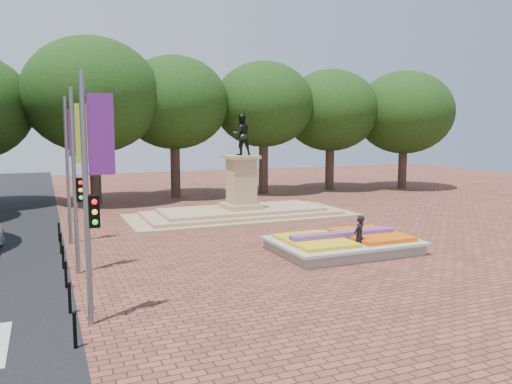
{
  "coord_description": "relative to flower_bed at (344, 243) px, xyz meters",
  "views": [
    {
      "loc": [
        -11.2,
        -20.66,
        5.39
      ],
      "look_at": [
        -1.01,
        3.29,
        2.2
      ],
      "focal_mm": 35.0,
      "sensor_mm": 36.0,
      "label": 1
    }
  ],
  "objects": [
    {
      "name": "ground",
      "position": [
        -1.03,
        2.0,
        -0.38
      ],
      "size": [
        90.0,
        90.0,
        0.0
      ],
      "primitive_type": "plane",
      "color": "brown",
      "rests_on": "ground"
    },
    {
      "name": "flower_bed",
      "position": [
        0.0,
        0.0,
        0.0
      ],
      "size": [
        6.3,
        4.3,
        0.91
      ],
      "color": "gray",
      "rests_on": "ground"
    },
    {
      "name": "monument",
      "position": [
        -1.03,
        10.0,
        0.5
      ],
      "size": [
        14.0,
        6.0,
        6.4
      ],
      "color": "tan",
      "rests_on": "ground"
    },
    {
      "name": "tree_row_back",
      "position": [
        1.31,
        20.0,
        6.29
      ],
      "size": [
        44.8,
        8.8,
        10.43
      ],
      "color": "#37271E",
      "rests_on": "ground"
    },
    {
      "name": "banner_poles",
      "position": [
        -11.1,
        0.69,
        3.5
      ],
      "size": [
        0.88,
        11.17,
        7.0
      ],
      "color": "slate",
      "rests_on": "ground"
    },
    {
      "name": "bollard_row",
      "position": [
        -11.73,
        0.5,
        0.15
      ],
      "size": [
        0.12,
        13.12,
        0.98
      ],
      "color": "black",
      "rests_on": "ground"
    },
    {
      "name": "pedestrian",
      "position": [
        0.13,
        -0.99,
        0.52
      ],
      "size": [
        0.78,
        0.69,
        1.8
      ],
      "primitive_type": "imported",
      "rotation": [
        0.0,
        0.0,
        3.64
      ],
      "color": "black",
      "rests_on": "ground"
    }
  ]
}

